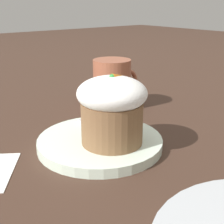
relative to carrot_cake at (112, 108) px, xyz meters
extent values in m
plane|color=#3D281E|center=(-0.01, 0.03, -0.07)|extent=(4.00, 4.00, 0.00)
cylinder|color=silver|center=(-0.01, 0.03, -0.06)|extent=(0.20, 0.20, 0.02)
cylinder|color=brown|center=(0.00, 0.00, -0.02)|extent=(0.10, 0.10, 0.07)
ellipsoid|color=white|center=(0.00, 0.00, 0.02)|extent=(0.11, 0.11, 0.05)
cone|color=orange|center=(0.01, 0.00, 0.05)|extent=(0.02, 0.01, 0.01)
sphere|color=green|center=(0.00, 0.00, 0.05)|extent=(0.01, 0.01, 0.01)
cube|color=silver|center=(0.01, 0.06, -0.05)|extent=(0.01, 0.09, 0.00)
ellipsoid|color=silver|center=(0.01, 0.00, -0.05)|extent=(0.03, 0.04, 0.01)
cylinder|color=#9E563D|center=(0.13, 0.17, -0.02)|extent=(0.08, 0.08, 0.11)
torus|color=#9E563D|center=(0.18, 0.17, -0.02)|extent=(0.06, 0.01, 0.06)
camera|label=1|loc=(-0.28, -0.35, 0.15)|focal=50.00mm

